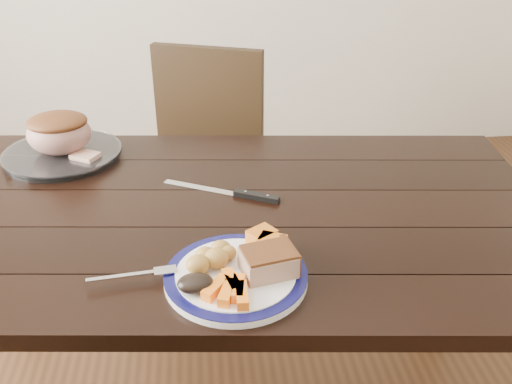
{
  "coord_description": "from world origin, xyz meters",
  "views": [
    {
      "loc": [
        -0.04,
        -1.21,
        1.46
      ],
      "look_at": [
        0.08,
        -0.02,
        0.8
      ],
      "focal_mm": 40.0,
      "sensor_mm": 36.0,
      "label": 1
    }
  ],
  "objects": [
    {
      "name": "dinner_plate",
      "position": [
        0.01,
        -0.29,
        0.76
      ],
      "size": [
        0.29,
        0.29,
        0.02
      ],
      "primitive_type": "cylinder",
      "color": "white",
      "rests_on": "dining_table"
    },
    {
      "name": "carrot_batons",
      "position": [
        -0.0,
        -0.36,
        0.78
      ],
      "size": [
        0.09,
        0.11,
        0.02
      ],
      "color": "orange",
      "rests_on": "dinner_plate"
    },
    {
      "name": "carving_knife",
      "position": [
        0.05,
        0.05,
        0.76
      ],
      "size": [
        0.3,
        0.16,
        0.01
      ],
      "rotation": [
        0.0,
        0.0,
        -0.46
      ],
      "color": "silver",
      "rests_on": "dining_table"
    },
    {
      "name": "cut_slice",
      "position": [
        -0.37,
        0.28,
        0.78
      ],
      "size": [
        0.09,
        0.08,
        0.02
      ],
      "primitive_type": "cube",
      "rotation": [
        0.0,
        0.0,
        -0.51
      ],
      "color": "tan",
      "rests_on": "serving_platter"
    },
    {
      "name": "serving_platter",
      "position": [
        -0.45,
        0.33,
        0.76
      ],
      "size": [
        0.33,
        0.33,
        0.02
      ],
      "primitive_type": "cylinder",
      "color": "white",
      "rests_on": "dining_table"
    },
    {
      "name": "roast_joint",
      "position": [
        -0.45,
        0.33,
        0.82
      ],
      "size": [
        0.18,
        0.15,
        0.12
      ],
      "primitive_type": "ellipsoid",
      "color": "#AB7468",
      "rests_on": "serving_platter"
    },
    {
      "name": "dark_mushroom",
      "position": [
        -0.07,
        -0.34,
        0.79
      ],
      "size": [
        0.07,
        0.05,
        0.03
      ],
      "primitive_type": "ellipsoid",
      "color": "black",
      "rests_on": "dinner_plate"
    },
    {
      "name": "pumpkin_wedges",
      "position": [
        0.08,
        -0.22,
        0.79
      ],
      "size": [
        0.09,
        0.1,
        0.04
      ],
      "color": "orange",
      "rests_on": "dinner_plate"
    },
    {
      "name": "dining_table",
      "position": [
        0.0,
        0.0,
        0.66
      ],
      "size": [
        1.69,
        1.06,
        0.75
      ],
      "rotation": [
        0.0,
        0.0,
        -0.11
      ],
      "color": "black",
      "rests_on": "ground"
    },
    {
      "name": "chair_far",
      "position": [
        -0.05,
        0.73,
        0.52
      ],
      "size": [
        0.54,
        0.55,
        0.93
      ],
      "rotation": [
        0.0,
        0.0,
        2.79
      ],
      "color": "black",
      "rests_on": "ground"
    },
    {
      "name": "roasted_potatoes",
      "position": [
        -0.03,
        -0.26,
        0.79
      ],
      "size": [
        0.1,
        0.09,
        0.04
      ],
      "color": "gold",
      "rests_on": "dinner_plate"
    },
    {
      "name": "pork_slice",
      "position": [
        0.08,
        -0.3,
        0.79
      ],
      "size": [
        0.12,
        0.1,
        0.05
      ],
      "primitive_type": "cube",
      "rotation": [
        0.0,
        0.0,
        0.23
      ],
      "color": "tan",
      "rests_on": "dinner_plate"
    },
    {
      "name": "plate_rim",
      "position": [
        0.01,
        -0.29,
        0.77
      ],
      "size": [
        0.29,
        0.29,
        0.02
      ],
      "primitive_type": "torus",
      "color": "#0D0D41",
      "rests_on": "dinner_plate"
    },
    {
      "name": "fork",
      "position": [
        -0.18,
        -0.28,
        0.77
      ],
      "size": [
        0.18,
        0.04,
        0.0
      ],
      "rotation": [
        0.0,
        0.0,
        0.11
      ],
      "color": "silver",
      "rests_on": "dinner_plate"
    }
  ]
}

